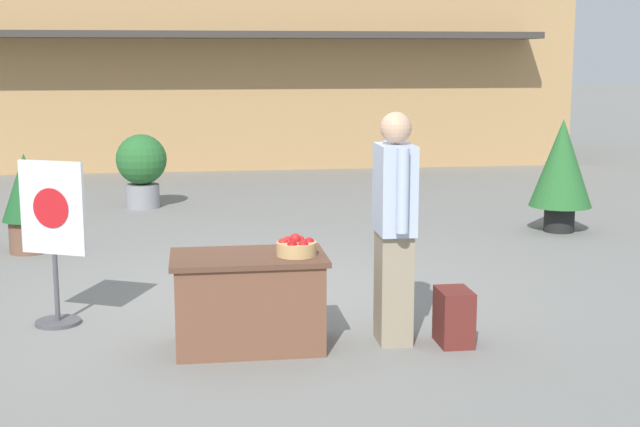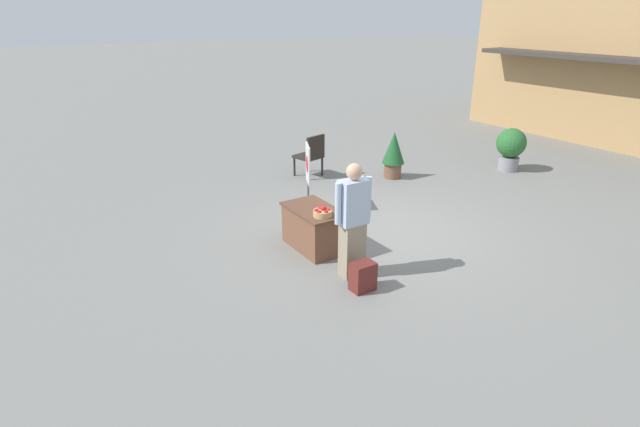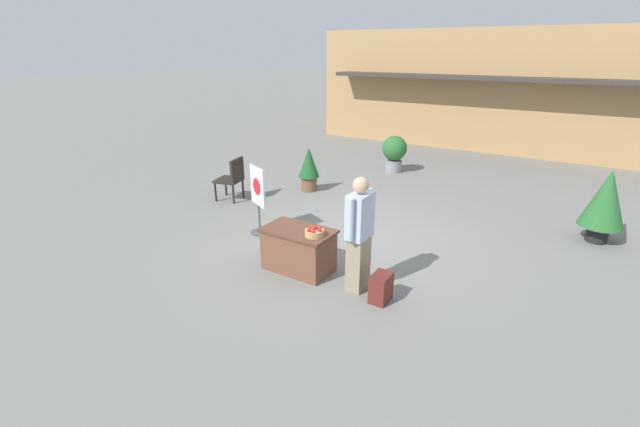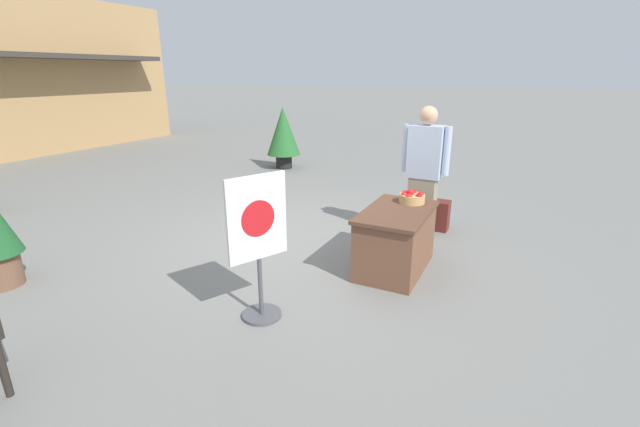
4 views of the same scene
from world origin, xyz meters
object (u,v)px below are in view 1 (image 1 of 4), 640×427
display_table (249,301)px  potted_plant_near_right (26,198)px  person_visitor (394,226)px  potted_plant_far_right (142,166)px  apple_basket (296,247)px  backpack (454,317)px  poster_board (54,237)px  potted_plant_near_left (562,167)px

display_table → potted_plant_near_right: (-2.20, 3.57, 0.25)m
person_visitor → potted_plant_near_right: bearing=-46.4°
potted_plant_far_right → apple_basket: bearing=-77.3°
backpack → potted_plant_near_right: potted_plant_near_right is taller
display_table → backpack: bearing=-5.5°
poster_board → potted_plant_far_right: 5.59m
potted_plant_near_right → display_table: bearing=-58.4°
backpack → display_table: bearing=174.5°
potted_plant_far_right → potted_plant_near_right: potted_plant_near_right is taller
display_table → poster_board: size_ratio=0.86×
poster_board → potted_plant_near_right: 2.86m
apple_basket → backpack: 1.30m
display_table → potted_plant_near_right: bearing=121.6°
potted_plant_near_left → potted_plant_near_right: potted_plant_near_left is taller
display_table → potted_plant_near_left: (4.06, 3.88, 0.45)m
poster_board → potted_plant_near_left: potted_plant_near_left is taller
apple_basket → potted_plant_near_left: potted_plant_near_left is taller
apple_basket → potted_plant_near_right: 4.44m
potted_plant_near_right → potted_plant_near_left: bearing=2.9°
apple_basket → backpack: bearing=-3.9°
potted_plant_far_right → potted_plant_near_right: bearing=-111.2°
apple_basket → person_visitor: person_visitor is taller
display_table → potted_plant_near_left: potted_plant_near_left is taller
apple_basket → person_visitor: bearing=3.4°
display_table → person_visitor: person_visitor is taller
potted_plant_far_right → potted_plant_near_right: size_ratio=0.95×
apple_basket → potted_plant_far_right: 6.60m
person_visitor → potted_plant_far_right: size_ratio=1.66×
apple_basket → person_visitor: 0.75m
apple_basket → poster_board: poster_board is taller
display_table → poster_board: 1.73m
poster_board → backpack: bearing=98.1°
potted_plant_near_left → potted_plant_near_right: bearing=-177.1°
potted_plant_far_right → poster_board: bearing=-94.0°
person_visitor → apple_basket: bearing=4.5°
display_table → apple_basket: (0.35, -0.06, 0.41)m
display_table → apple_basket: apple_basket is taller
poster_board → potted_plant_far_right: (0.39, 5.58, -0.12)m
display_table → apple_basket: size_ratio=3.90×
backpack → potted_plant_near_right: bearing=135.1°
poster_board → potted_plant_far_right: size_ratio=1.27×
display_table → potted_plant_far_right: bearing=99.9°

